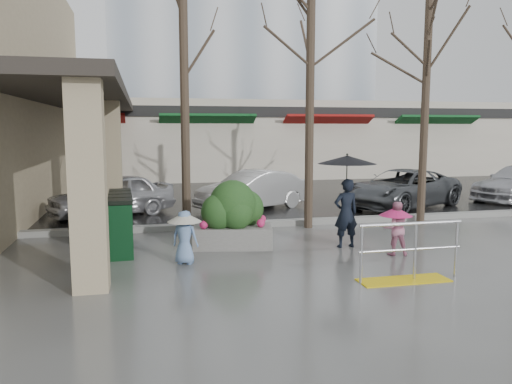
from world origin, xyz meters
name	(u,v)px	position (x,y,z in m)	size (l,w,h in m)	color
ground	(309,267)	(0.00, 0.00, 0.00)	(120.00, 120.00, 0.00)	#51514F
street_asphalt	(193,171)	(0.00, 22.00, 0.01)	(120.00, 36.00, 0.01)	black
curb	(261,224)	(0.00, 4.00, 0.07)	(120.00, 0.30, 0.15)	gray
canopy_slab	(83,96)	(-4.80, 8.00, 3.62)	(2.80, 18.00, 0.25)	#2D2823
pillar_front	(88,183)	(-3.90, -0.50, 1.75)	(0.55, 0.55, 3.50)	tan
pillar_back	(112,159)	(-3.90, 6.00, 1.75)	(0.55, 0.55, 3.50)	tan
storefront_row	(237,139)	(2.00, 17.97, 2.01)	(34.00, 6.74, 4.00)	beige
handrail	(407,259)	(1.36, -1.20, 0.38)	(1.90, 0.50, 1.03)	yellow
tree_west	(183,24)	(-2.00, 3.60, 5.08)	(3.20, 3.20, 6.80)	#382B21
tree_midwest	(311,24)	(1.20, 3.60, 5.23)	(3.20, 3.20, 7.00)	#382B21
tree_mideast	(428,44)	(4.50, 3.60, 4.86)	(3.20, 3.20, 6.50)	#382B21
woman	(346,187)	(1.29, 1.33, 1.34)	(1.28, 1.28, 2.07)	black
child_pink	(395,224)	(2.02, 0.47, 0.65)	(0.68, 0.68, 1.11)	#CB7C9A
child_blue	(185,231)	(-2.29, 0.74, 0.65)	(0.66, 0.66, 1.06)	#7296CB
planter	(233,215)	(-1.13, 1.90, 0.71)	(1.84, 1.15, 1.49)	slate
news_boxes	(121,222)	(-3.54, 2.26, 0.60)	(0.58, 2.18, 1.21)	#0C3519
car_a	(112,195)	(-3.97, 6.57, 0.63)	(1.49, 3.70, 1.26)	#AEAEB3
car_b	(253,190)	(0.41, 6.80, 0.63)	(1.33, 3.82, 1.26)	silver
car_c	(401,189)	(5.28, 6.11, 0.63)	(2.09, 4.53, 1.26)	#4F5356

